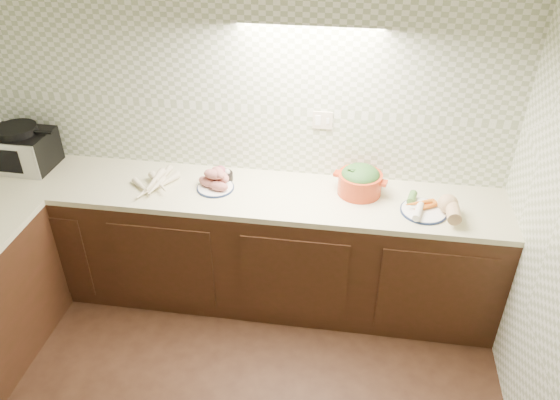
# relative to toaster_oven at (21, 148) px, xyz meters

# --- Properties ---
(room) EXTENTS (3.60, 3.60, 2.60)m
(room) POSITION_rel_toaster_oven_xyz_m (1.56, -1.60, 0.58)
(room) COLOR black
(room) RESTS_ON ground
(counter) EXTENTS (3.60, 3.60, 0.90)m
(counter) POSITION_rel_toaster_oven_xyz_m (0.87, -0.91, -0.59)
(counter) COLOR black
(counter) RESTS_ON ground
(toaster_oven) EXTENTS (0.44, 0.34, 0.31)m
(toaster_oven) POSITION_rel_toaster_oven_xyz_m (0.00, 0.00, 0.00)
(toaster_oven) COLOR black
(toaster_oven) RESTS_ON counter
(parsnip_pile) EXTENTS (0.37, 0.35, 0.08)m
(parsnip_pile) POSITION_rel_toaster_oven_xyz_m (1.04, -0.11, -0.11)
(parsnip_pile) COLOR beige
(parsnip_pile) RESTS_ON counter
(sweet_potato_plate) EXTENTS (0.26, 0.25, 0.15)m
(sweet_potato_plate) POSITION_rel_toaster_oven_xyz_m (1.43, -0.08, -0.09)
(sweet_potato_plate) COLOR #121F40
(sweet_potato_plate) RESTS_ON counter
(onion_bowl) EXTENTS (0.14, 0.14, 0.11)m
(onion_bowl) POSITION_rel_toaster_oven_xyz_m (1.45, 0.03, -0.10)
(onion_bowl) COLOR black
(onion_bowl) RESTS_ON counter
(dutch_oven) EXTENTS (0.36, 0.35, 0.20)m
(dutch_oven) POSITION_rel_toaster_oven_xyz_m (2.38, 0.00, -0.05)
(dutch_oven) COLOR #B93313
(dutch_oven) RESTS_ON counter
(veg_plate) EXTENTS (0.37, 0.30, 0.14)m
(veg_plate) POSITION_rel_toaster_oven_xyz_m (2.86, -0.16, -0.10)
(veg_plate) COLOR #121F40
(veg_plate) RESTS_ON counter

